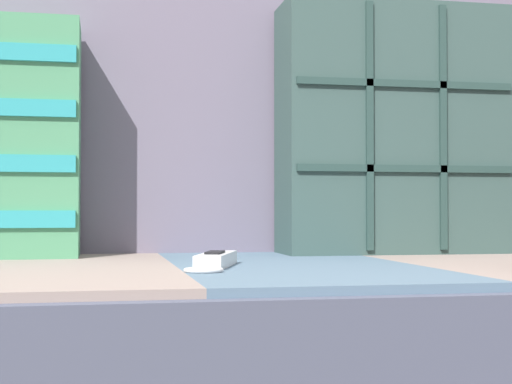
% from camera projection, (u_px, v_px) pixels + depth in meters
% --- Properties ---
extents(sofa_backrest, '(2.05, 0.14, 0.54)m').
position_uv_depth(sofa_backrest, '(155.00, 106.00, 1.45)').
color(sofa_backrest, slate).
rests_on(sofa_backrest, couch).
extents(throw_pillow_quilted, '(0.40, 0.14, 0.43)m').
position_uv_depth(throw_pillow_quilted, '(392.00, 130.00, 1.38)').
color(throw_pillow_quilted, '#38514C').
rests_on(throw_pillow_quilted, couch).
extents(game_remote_far, '(0.10, 0.20, 0.02)m').
position_uv_depth(game_remote_far, '(215.00, 260.00, 1.04)').
color(game_remote_far, white).
rests_on(game_remote_far, couch).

